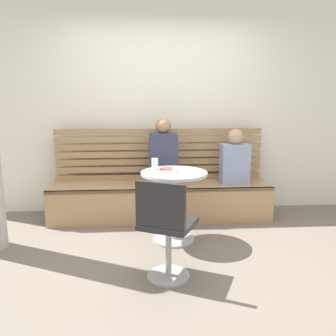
{
  "coord_description": "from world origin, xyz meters",
  "views": [
    {
      "loc": [
        -0.2,
        -2.82,
        1.44
      ],
      "look_at": [
        0.05,
        0.66,
        0.75
      ],
      "focal_mm": 35.81,
      "sensor_mm": 36.0,
      "label": 1
    }
  ],
  "objects_px": {
    "booth_bench": "(161,201)",
    "person_child_left": "(235,160)",
    "cafe_table": "(174,193)",
    "cup_espresso_small": "(175,170)",
    "white_chair": "(166,227)",
    "person_adult": "(163,155)",
    "cup_glass_tall": "(155,164)",
    "plate_small": "(168,169)"
  },
  "relations": [
    {
      "from": "booth_bench",
      "to": "plate_small",
      "type": "bearing_deg",
      "value": -84.76
    },
    {
      "from": "booth_bench",
      "to": "plate_small",
      "type": "xyz_separation_m",
      "value": [
        0.05,
        -0.55,
        0.52
      ]
    },
    {
      "from": "cafe_table",
      "to": "cup_glass_tall",
      "type": "distance_m",
      "value": 0.36
    },
    {
      "from": "white_chair",
      "to": "person_child_left",
      "type": "xyz_separation_m",
      "value": [
        0.95,
        1.48,
        0.28
      ]
    },
    {
      "from": "cafe_table",
      "to": "person_child_left",
      "type": "height_order",
      "value": "person_child_left"
    },
    {
      "from": "person_adult",
      "to": "person_child_left",
      "type": "height_order",
      "value": "person_adult"
    },
    {
      "from": "person_adult",
      "to": "cup_glass_tall",
      "type": "height_order",
      "value": "person_adult"
    },
    {
      "from": "cafe_table",
      "to": "cup_espresso_small",
      "type": "distance_m",
      "value": 0.25
    },
    {
      "from": "booth_bench",
      "to": "cup_espresso_small",
      "type": "relative_size",
      "value": 48.21
    },
    {
      "from": "person_adult",
      "to": "person_child_left",
      "type": "distance_m",
      "value": 0.89
    },
    {
      "from": "cafe_table",
      "to": "booth_bench",
      "type": "bearing_deg",
      "value": 98.27
    },
    {
      "from": "white_chair",
      "to": "booth_bench",
      "type": "bearing_deg",
      "value": 88.53
    },
    {
      "from": "booth_bench",
      "to": "cafe_table",
      "type": "xyz_separation_m",
      "value": [
        0.1,
        -0.7,
        0.3
      ]
    },
    {
      "from": "person_adult",
      "to": "cup_espresso_small",
      "type": "distance_m",
      "value": 0.7
    },
    {
      "from": "white_chair",
      "to": "person_adult",
      "type": "bearing_deg",
      "value": 87.38
    },
    {
      "from": "white_chair",
      "to": "plate_small",
      "type": "relative_size",
      "value": 5.0
    },
    {
      "from": "cup_glass_tall",
      "to": "white_chair",
      "type": "bearing_deg",
      "value": -86.85
    },
    {
      "from": "booth_bench",
      "to": "person_child_left",
      "type": "xyz_separation_m",
      "value": [
        0.91,
        -0.03,
        0.52
      ]
    },
    {
      "from": "person_adult",
      "to": "person_child_left",
      "type": "relative_size",
      "value": 1.21
    },
    {
      "from": "booth_bench",
      "to": "cup_glass_tall",
      "type": "bearing_deg",
      "value": -99.02
    },
    {
      "from": "cafe_table",
      "to": "white_chair",
      "type": "relative_size",
      "value": 0.87
    },
    {
      "from": "white_chair",
      "to": "cup_glass_tall",
      "type": "distance_m",
      "value": 1.0
    },
    {
      "from": "white_chair",
      "to": "cup_espresso_small",
      "type": "xyz_separation_m",
      "value": [
        0.15,
        0.79,
        0.3
      ]
    },
    {
      "from": "person_adult",
      "to": "cafe_table",
      "type": "bearing_deg",
      "value": -83.96
    },
    {
      "from": "cup_espresso_small",
      "to": "cup_glass_tall",
      "type": "distance_m",
      "value": 0.25
    },
    {
      "from": "booth_bench",
      "to": "cup_espresso_small",
      "type": "xyz_separation_m",
      "value": [
        0.11,
        -0.72,
        0.55
      ]
    },
    {
      "from": "person_child_left",
      "to": "plate_small",
      "type": "relative_size",
      "value": 3.98
    },
    {
      "from": "white_chair",
      "to": "cup_espresso_small",
      "type": "height_order",
      "value": "white_chair"
    },
    {
      "from": "booth_bench",
      "to": "person_adult",
      "type": "bearing_deg",
      "value": -32.89
    },
    {
      "from": "cup_espresso_small",
      "to": "cafe_table",
      "type": "bearing_deg",
      "value": 115.3
    },
    {
      "from": "plate_small",
      "to": "cup_espresso_small",
      "type": "bearing_deg",
      "value": -70.16
    },
    {
      "from": "cafe_table",
      "to": "cup_glass_tall",
      "type": "bearing_deg",
      "value": 146.0
    },
    {
      "from": "person_adult",
      "to": "cup_glass_tall",
      "type": "distance_m",
      "value": 0.56
    },
    {
      "from": "plate_small",
      "to": "white_chair",
      "type": "bearing_deg",
      "value": -95.3
    },
    {
      "from": "cafe_table",
      "to": "plate_small",
      "type": "relative_size",
      "value": 4.35
    },
    {
      "from": "booth_bench",
      "to": "person_child_left",
      "type": "distance_m",
      "value": 1.05
    },
    {
      "from": "person_adult",
      "to": "plate_small",
      "type": "bearing_deg",
      "value": -87.75
    },
    {
      "from": "person_adult",
      "to": "plate_small",
      "type": "relative_size",
      "value": 4.81
    },
    {
      "from": "cup_glass_tall",
      "to": "plate_small",
      "type": "bearing_deg",
      "value": 7.7
    },
    {
      "from": "cafe_table",
      "to": "cup_espresso_small",
      "type": "bearing_deg",
      "value": -64.7
    },
    {
      "from": "white_chair",
      "to": "cup_espresso_small",
      "type": "relative_size",
      "value": 15.18
    },
    {
      "from": "booth_bench",
      "to": "cup_espresso_small",
      "type": "distance_m",
      "value": 0.91
    }
  ]
}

